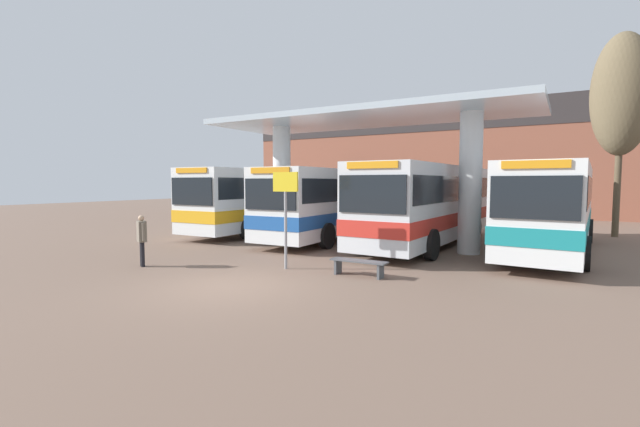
# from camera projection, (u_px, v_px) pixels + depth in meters

# --- Properties ---
(ground_plane) EXTENTS (100.00, 100.00, 0.00)m
(ground_plane) POSITION_uv_depth(u_px,v_px,m) (230.00, 286.00, 11.07)
(ground_plane) COLOR #755B4C
(townhouse_backdrop) EXTENTS (40.00, 0.58, 9.10)m
(townhouse_backdrop) POSITION_uv_depth(u_px,v_px,m) (463.00, 150.00, 34.47)
(townhouse_backdrop) COLOR brown
(townhouse_backdrop) RESTS_ON ground_plane
(station_canopy) EXTENTS (13.61, 5.04, 5.53)m
(station_canopy) POSITION_uv_depth(u_px,v_px,m) (365.00, 138.00, 18.00)
(station_canopy) COLOR silver
(station_canopy) RESTS_ON ground_plane
(transit_bus_left_bay) EXTENTS (2.99, 11.77, 3.35)m
(transit_bus_left_bay) POSITION_uv_depth(u_px,v_px,m) (271.00, 197.00, 23.58)
(transit_bus_left_bay) COLOR white
(transit_bus_left_bay) RESTS_ON ground_plane
(transit_bus_center_bay) EXTENTS (2.90, 11.35, 3.27)m
(transit_bus_center_bay) POSITION_uv_depth(u_px,v_px,m) (338.00, 200.00, 20.79)
(transit_bus_center_bay) COLOR white
(transit_bus_center_bay) RESTS_ON ground_plane
(transit_bus_right_bay) EXTENTS (3.11, 11.46, 3.37)m
(transit_bus_right_bay) POSITION_uv_depth(u_px,v_px,m) (429.00, 201.00, 18.24)
(transit_bus_right_bay) COLOR silver
(transit_bus_right_bay) RESTS_ON ground_plane
(transit_bus_far_right_bay) EXTENTS (3.09, 12.21, 3.31)m
(transit_bus_far_right_bay) POSITION_uv_depth(u_px,v_px,m) (553.00, 204.00, 16.62)
(transit_bus_far_right_bay) COLOR white
(transit_bus_far_right_bay) RESTS_ON ground_plane
(waiting_bench_near_pillar) EXTENTS (1.68, 0.44, 0.46)m
(waiting_bench_near_pillar) POSITION_uv_depth(u_px,v_px,m) (359.00, 264.00, 12.24)
(waiting_bench_near_pillar) COLOR #4C5156
(waiting_bench_near_pillar) RESTS_ON ground_plane
(info_sign_platform) EXTENTS (0.90, 0.09, 3.00)m
(info_sign_platform) POSITION_uv_depth(u_px,v_px,m) (285.00, 200.00, 13.15)
(info_sign_platform) COLOR gray
(info_sign_platform) RESTS_ON ground_plane
(pedestrian_waiting) EXTENTS (0.58, 0.41, 1.65)m
(pedestrian_waiting) POSITION_uv_depth(u_px,v_px,m) (142.00, 235.00, 13.60)
(pedestrian_waiting) COLOR black
(pedestrian_waiting) RESTS_ON ground_plane
(poplar_tree_behind_left) EXTENTS (2.69, 2.69, 9.90)m
(poplar_tree_behind_left) POSITION_uv_depth(u_px,v_px,m) (622.00, 95.00, 20.65)
(poplar_tree_behind_left) COLOR brown
(poplar_tree_behind_left) RESTS_ON ground_plane
(parked_car_street) EXTENTS (4.50, 2.09, 2.13)m
(parked_car_street) POSITION_uv_depth(u_px,v_px,m) (342.00, 202.00, 37.12)
(parked_car_street) COLOR #B2B7BC
(parked_car_street) RESTS_ON ground_plane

